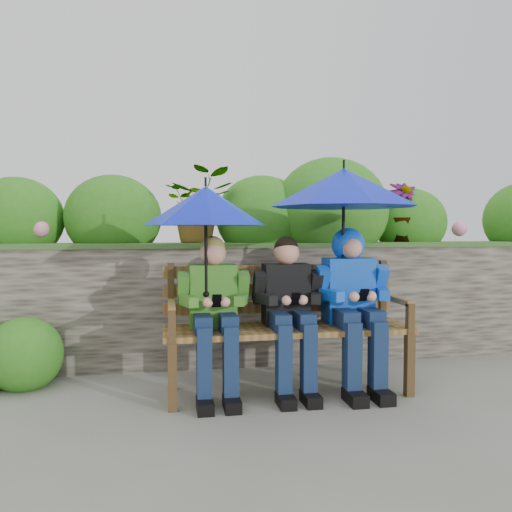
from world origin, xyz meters
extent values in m
plane|color=#646657|center=(0.00, 0.00, 0.00)|extent=(60.00, 60.00, 0.00)
cube|color=#3C362F|center=(0.00, 0.75, 0.50)|extent=(8.00, 0.40, 1.00)
cube|color=#263B17|center=(0.00, 0.75, 1.01)|extent=(8.00, 0.42, 0.04)
cube|color=#263B17|center=(0.00, 1.95, 0.48)|extent=(8.00, 2.00, 0.96)
ellipsoid|color=#2B7016|center=(-1.89, 1.05, 1.24)|extent=(0.79, 0.63, 0.71)
ellipsoid|color=#2B7016|center=(-1.09, 0.99, 1.25)|extent=(0.82, 0.66, 0.74)
ellipsoid|color=#2B7016|center=(0.21, 0.96, 1.25)|extent=(0.84, 0.67, 0.76)
ellipsoid|color=#2B7016|center=(0.83, 0.86, 1.32)|extent=(1.06, 0.85, 0.95)
ellipsoid|color=#2B7016|center=(1.65, 0.96, 1.21)|extent=(0.71, 0.57, 0.64)
sphere|color=pink|center=(-1.66, 0.85, 1.15)|extent=(0.14, 0.14, 0.14)
sphere|color=pink|center=(0.13, 0.85, 1.15)|extent=(0.14, 0.14, 0.14)
sphere|color=pink|center=(2.10, 0.85, 1.15)|extent=(0.14, 0.14, 0.14)
imported|color=#2B7016|center=(-0.36, 0.85, 1.35)|extent=(0.58, 0.50, 0.64)
imported|color=#2B7016|center=(1.52, 0.85, 1.31)|extent=(0.31, 0.31, 0.56)
sphere|color=#2B7016|center=(-1.67, 0.35, 0.23)|extent=(0.55, 0.55, 0.55)
cube|color=#45311A|center=(-0.61, -0.35, 0.21)|extent=(0.06, 0.06, 0.43)
cube|color=#45311A|center=(-0.61, 0.08, 0.21)|extent=(0.06, 0.06, 0.43)
cube|color=#45311A|center=(0.99, -0.35, 0.21)|extent=(0.06, 0.06, 0.43)
cube|color=#45311A|center=(0.99, 0.08, 0.21)|extent=(0.06, 0.06, 0.43)
cube|color=brown|center=(0.19, -0.31, 0.45)|extent=(1.72, 0.10, 0.04)
cube|color=brown|center=(0.19, -0.19, 0.45)|extent=(1.72, 0.10, 0.04)
cube|color=brown|center=(0.19, -0.07, 0.45)|extent=(1.72, 0.10, 0.04)
cube|color=brown|center=(0.19, 0.06, 0.45)|extent=(1.72, 0.10, 0.04)
cube|color=#45311A|center=(-0.61, 0.10, 0.67)|extent=(0.05, 0.05, 0.48)
cube|color=brown|center=(-0.61, -0.13, 0.64)|extent=(0.05, 0.45, 0.04)
cube|color=#45311A|center=(-0.61, -0.35, 0.53)|extent=(0.05, 0.05, 0.21)
cube|color=#45311A|center=(0.99, 0.10, 0.67)|extent=(0.05, 0.05, 0.48)
cube|color=brown|center=(0.99, -0.13, 0.64)|extent=(0.05, 0.45, 0.04)
cube|color=#45311A|center=(0.99, -0.35, 0.53)|extent=(0.05, 0.05, 0.21)
cube|color=brown|center=(0.19, 0.11, 0.57)|extent=(1.72, 0.03, 0.09)
cube|color=brown|center=(0.19, 0.11, 0.71)|extent=(1.72, 0.03, 0.09)
cube|color=brown|center=(0.19, 0.11, 0.84)|extent=(1.72, 0.03, 0.09)
cube|color=#3A8025|center=(-0.33, -0.03, 0.68)|extent=(0.32, 0.19, 0.43)
sphere|color=tan|center=(-0.33, -0.05, 0.98)|extent=(0.18, 0.18, 0.18)
sphere|color=olive|center=(-0.33, -0.04, 1.01)|extent=(0.17, 0.17, 0.17)
cube|color=#0F2240|center=(-0.41, -0.18, 0.52)|extent=(0.11, 0.30, 0.11)
cube|color=#0F2240|center=(-0.41, -0.33, 0.26)|extent=(0.09, 0.10, 0.52)
cube|color=black|center=(-0.41, -0.39, 0.04)|extent=(0.10, 0.21, 0.08)
cube|color=#0F2240|center=(-0.24, -0.18, 0.52)|extent=(0.11, 0.30, 0.11)
cube|color=#0F2240|center=(-0.24, -0.33, 0.26)|extent=(0.09, 0.10, 0.52)
cube|color=black|center=(-0.24, -0.39, 0.04)|extent=(0.10, 0.21, 0.08)
cube|color=#3A8025|center=(-0.53, -0.08, 0.74)|extent=(0.08, 0.17, 0.24)
cube|color=#3A8025|center=(-0.50, -0.20, 0.67)|extent=(0.12, 0.20, 0.07)
sphere|color=tan|center=(-0.39, -0.29, 0.67)|extent=(0.07, 0.07, 0.07)
cube|color=#3A8025|center=(-0.13, -0.08, 0.74)|extent=(0.08, 0.17, 0.24)
cube|color=#3A8025|center=(-0.15, -0.20, 0.67)|extent=(0.12, 0.20, 0.07)
sphere|color=tan|center=(-0.27, -0.29, 0.67)|extent=(0.07, 0.07, 0.07)
cube|color=black|center=(-0.33, -0.30, 0.68)|extent=(0.06, 0.07, 0.09)
cube|color=black|center=(0.19, -0.03, 0.68)|extent=(0.32, 0.19, 0.43)
sphere|color=tan|center=(0.19, -0.05, 0.98)|extent=(0.18, 0.18, 0.18)
sphere|color=black|center=(0.19, -0.04, 1.01)|extent=(0.17, 0.17, 0.17)
cube|color=#0F2240|center=(0.11, -0.18, 0.52)|extent=(0.11, 0.30, 0.11)
cube|color=#0F2240|center=(0.11, -0.33, 0.26)|extent=(0.09, 0.10, 0.52)
cube|color=black|center=(0.11, -0.39, 0.04)|extent=(0.10, 0.21, 0.08)
cube|color=#0F2240|center=(0.28, -0.18, 0.52)|extent=(0.11, 0.30, 0.11)
cube|color=#0F2240|center=(0.28, -0.33, 0.26)|extent=(0.09, 0.10, 0.52)
cube|color=black|center=(0.28, -0.39, 0.04)|extent=(0.10, 0.21, 0.08)
cube|color=black|center=(-0.01, -0.08, 0.74)|extent=(0.08, 0.17, 0.24)
cube|color=black|center=(0.02, -0.20, 0.67)|extent=(0.12, 0.20, 0.07)
sphere|color=tan|center=(0.14, -0.29, 0.67)|extent=(0.07, 0.07, 0.07)
cube|color=black|center=(0.39, -0.08, 0.74)|extent=(0.08, 0.17, 0.24)
cube|color=black|center=(0.37, -0.20, 0.67)|extent=(0.12, 0.20, 0.07)
sphere|color=tan|center=(0.25, -0.29, 0.67)|extent=(0.07, 0.07, 0.07)
cube|color=black|center=(0.19, -0.30, 0.68)|extent=(0.06, 0.07, 0.09)
cube|color=#043FD6|center=(0.66, -0.03, 0.70)|extent=(0.35, 0.20, 0.47)
sphere|color=tan|center=(0.66, -0.05, 1.02)|extent=(0.19, 0.19, 0.19)
sphere|color=#043FD6|center=(0.66, -0.02, 1.03)|extent=(0.24, 0.24, 0.24)
sphere|color=tan|center=(0.66, -0.10, 1.01)|extent=(0.15, 0.15, 0.15)
cube|color=#0F2240|center=(0.57, -0.20, 0.53)|extent=(0.12, 0.33, 0.12)
cube|color=#0F2240|center=(0.57, -0.36, 0.26)|extent=(0.10, 0.11, 0.53)
cube|color=black|center=(0.57, -0.42, 0.04)|extent=(0.11, 0.22, 0.08)
cube|color=#0F2240|center=(0.75, -0.20, 0.53)|extent=(0.12, 0.33, 0.12)
cube|color=#0F2240|center=(0.75, -0.36, 0.26)|extent=(0.10, 0.11, 0.53)
cube|color=black|center=(0.75, -0.42, 0.04)|extent=(0.11, 0.22, 0.08)
cube|color=#043FD6|center=(0.44, -0.08, 0.76)|extent=(0.08, 0.19, 0.26)
cube|color=#043FD6|center=(0.47, -0.22, 0.69)|extent=(0.13, 0.22, 0.07)
sphere|color=tan|center=(0.60, -0.31, 0.69)|extent=(0.07, 0.07, 0.07)
cube|color=#043FD6|center=(0.88, -0.08, 0.76)|extent=(0.08, 0.19, 0.26)
cube|color=#043FD6|center=(0.85, -0.22, 0.69)|extent=(0.13, 0.22, 0.07)
sphere|color=tan|center=(0.72, -0.31, 0.69)|extent=(0.07, 0.07, 0.07)
cube|color=black|center=(0.66, -0.32, 0.70)|extent=(0.06, 0.07, 0.09)
cone|color=#0416C3|center=(-0.38, -0.12, 1.30)|extent=(0.82, 0.82, 0.26)
cylinder|color=black|center=(-0.38, -0.12, 1.46)|extent=(0.02, 0.02, 0.06)
cylinder|color=black|center=(-0.38, -0.12, 1.00)|extent=(0.02, 0.02, 0.59)
sphere|color=black|center=(-0.38, -0.12, 0.71)|extent=(0.04, 0.04, 0.04)
cone|color=#0416C3|center=(0.60, -0.09, 1.44)|extent=(1.05, 1.05, 0.27)
cylinder|color=black|center=(0.60, -0.09, 1.61)|extent=(0.02, 0.02, 0.06)
cylinder|color=black|center=(0.60, -0.09, 1.08)|extent=(0.02, 0.02, 0.71)
sphere|color=black|center=(0.60, -0.09, 0.73)|extent=(0.04, 0.04, 0.04)
camera|label=1|loc=(-0.64, -3.47, 1.14)|focal=35.00mm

